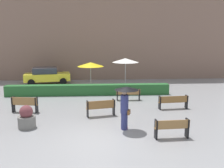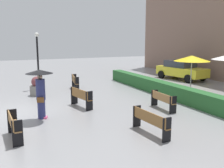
% 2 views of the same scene
% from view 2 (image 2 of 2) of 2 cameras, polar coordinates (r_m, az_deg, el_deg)
% --- Properties ---
extents(ground_plane, '(60.00, 60.00, 0.00)m').
position_cam_2_polar(ground_plane, '(12.68, -20.64, -6.06)').
color(ground_plane, gray).
extents(bench_far_right, '(1.87, 0.48, 0.83)m').
position_cam_2_polar(bench_far_right, '(9.39, 8.35, -7.94)').
color(bench_far_right, olive).
rests_on(bench_far_right, ground).
extents(bench_mid_center, '(1.65, 0.67, 0.92)m').
position_cam_2_polar(bench_mid_center, '(12.88, -6.92, -2.72)').
color(bench_mid_center, olive).
rests_on(bench_mid_center, ground).
extents(bench_back_row, '(1.69, 0.39, 0.80)m').
position_cam_2_polar(bench_back_row, '(12.65, 11.11, -3.38)').
color(bench_back_row, '#9E7242').
rests_on(bench_back_row, ground).
extents(bench_far_left, '(1.59, 0.58, 0.93)m').
position_cam_2_polar(bench_far_left, '(17.37, -8.22, 0.63)').
color(bench_far_left, '#9E7242').
rests_on(bench_far_left, ground).
extents(bench_near_right, '(1.54, 0.41, 0.86)m').
position_cam_2_polar(bench_near_right, '(9.42, -20.90, -8.33)').
color(bench_near_right, '#9E7242').
rests_on(bench_near_right, ground).
extents(pedestrian_with_umbrella, '(1.13, 1.13, 2.11)m').
position_cam_2_polar(pedestrian_with_umbrella, '(11.16, -15.58, -0.31)').
color(pedestrian_with_umbrella, navy).
rests_on(pedestrian_with_umbrella, ground).
extents(planter_pot, '(0.85, 0.85, 1.14)m').
position_cam_2_polar(planter_pot, '(16.07, -16.21, -0.67)').
color(planter_pot, slate).
rests_on(planter_pot, ground).
extents(lamp_post, '(0.28, 0.28, 3.74)m').
position_cam_2_polar(lamp_post, '(17.95, -16.10, 6.28)').
color(lamp_post, black).
rests_on(lamp_post, ground).
extents(patio_umbrella_yellow, '(2.23, 2.23, 2.31)m').
position_cam_2_polar(patio_umbrella_yellow, '(17.01, 17.22, 5.41)').
color(patio_umbrella_yellow, silver).
rests_on(patio_umbrella_yellow, ground).
extents(hedge_strip, '(12.49, 0.70, 0.81)m').
position_cam_2_polar(hedge_strip, '(16.00, 10.59, -0.82)').
color(hedge_strip, '#28602D').
rests_on(hedge_strip, ground).
extents(parked_car, '(4.44, 2.54, 1.57)m').
position_cam_2_polar(parked_car, '(22.08, 15.02, 3.09)').
color(parked_car, yellow).
rests_on(parked_car, ground).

